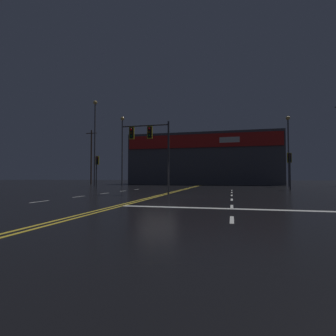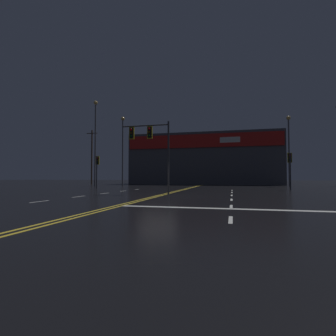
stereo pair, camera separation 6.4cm
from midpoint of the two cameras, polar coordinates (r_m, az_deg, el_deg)
ground_plane at (r=17.82m, az=-2.16°, el=-6.11°), size 200.00×200.00×0.00m
road_markings at (r=16.47m, az=-0.24°, el=-6.44°), size 14.47×60.00×0.01m
traffic_signal_median at (r=20.46m, az=-3.99°, el=6.25°), size 3.81×0.36×5.55m
traffic_signal_corner_northeast at (r=28.86m, az=25.08°, el=1.08°), size 0.42×0.36×3.72m
traffic_signal_corner_northwest at (r=31.19m, az=-15.10°, el=0.73°), size 0.42×0.36×3.72m
streetlight_near_left at (r=39.28m, az=-15.49°, el=7.28°), size 0.56×0.56×12.30m
streetlight_near_right at (r=40.59m, az=-9.80°, el=5.55°), size 0.56×0.56×10.49m
streetlight_far_right at (r=40.54m, az=24.85°, el=5.25°), size 0.56×0.56×9.89m
building_backdrop at (r=48.87m, az=8.08°, el=1.75°), size 26.15×10.23×8.92m
utility_pole_row at (r=44.44m, az=10.52°, el=4.01°), size 44.14×0.26×12.48m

